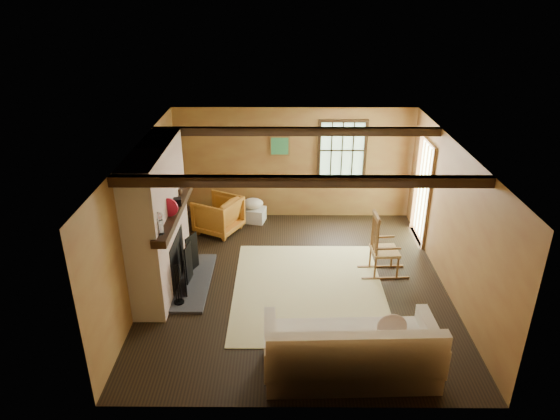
{
  "coord_description": "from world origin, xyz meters",
  "views": [
    {
      "loc": [
        -0.24,
        -7.25,
        4.67
      ],
      "look_at": [
        -0.28,
        0.4,
        1.19
      ],
      "focal_mm": 32.0,
      "sensor_mm": 36.0,
      "label": 1
    }
  ],
  "objects_px": {
    "armchair": "(218,215)",
    "sofa": "(352,354)",
    "laundry_basket": "(253,215)",
    "fireplace": "(160,225)",
    "rocking_chair": "(383,249)"
  },
  "relations": [
    {
      "from": "rocking_chair",
      "to": "sofa",
      "type": "height_order",
      "value": "rocking_chair"
    },
    {
      "from": "fireplace",
      "to": "sofa",
      "type": "distance_m",
      "value": 3.69
    },
    {
      "from": "fireplace",
      "to": "laundry_basket",
      "type": "bearing_deg",
      "value": 61.04
    },
    {
      "from": "sofa",
      "to": "laundry_basket",
      "type": "distance_m",
      "value": 4.86
    },
    {
      "from": "laundry_basket",
      "to": "sofa",
      "type": "bearing_deg",
      "value": -71.67
    },
    {
      "from": "fireplace",
      "to": "laundry_basket",
      "type": "height_order",
      "value": "fireplace"
    },
    {
      "from": "fireplace",
      "to": "sofa",
      "type": "height_order",
      "value": "fireplace"
    },
    {
      "from": "fireplace",
      "to": "laundry_basket",
      "type": "distance_m",
      "value": 2.96
    },
    {
      "from": "laundry_basket",
      "to": "armchair",
      "type": "xyz_separation_m",
      "value": [
        -0.68,
        -0.49,
        0.22
      ]
    },
    {
      "from": "sofa",
      "to": "laundry_basket",
      "type": "xyz_separation_m",
      "value": [
        -1.53,
        4.61,
        -0.17
      ]
    },
    {
      "from": "fireplace",
      "to": "armchair",
      "type": "xyz_separation_m",
      "value": [
        0.67,
        1.96,
        -0.73
      ]
    },
    {
      "from": "laundry_basket",
      "to": "rocking_chair",
      "type": "bearing_deg",
      "value": -41.69
    },
    {
      "from": "armchair",
      "to": "sofa",
      "type": "bearing_deg",
      "value": 55.58
    },
    {
      "from": "sofa",
      "to": "laundry_basket",
      "type": "relative_size",
      "value": 4.54
    },
    {
      "from": "fireplace",
      "to": "laundry_basket",
      "type": "relative_size",
      "value": 4.8
    }
  ]
}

